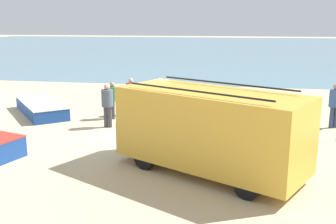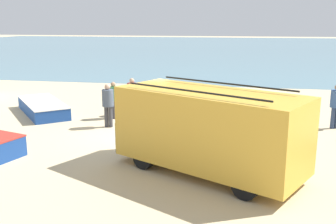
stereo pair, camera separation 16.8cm
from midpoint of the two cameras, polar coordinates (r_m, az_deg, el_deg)
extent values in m
plane|color=tan|center=(14.72, -4.44, -3.53)|extent=(200.00, 200.00, 0.00)
cube|color=slate|center=(65.88, 6.92, 9.32)|extent=(120.00, 80.00, 0.01)
cube|color=gold|center=(10.93, 5.73, -2.31)|extent=(5.63, 4.29, 2.05)
cube|color=black|center=(12.65, -4.69, -2.81)|extent=(0.98, 1.74, 0.92)
cube|color=#1E232D|center=(12.33, -4.52, 2.42)|extent=(0.90, 1.65, 0.66)
cylinder|color=black|center=(11.46, -3.81, -6.62)|extent=(0.70, 0.51, 0.67)
cylinder|color=black|center=(12.80, 1.59, -4.46)|extent=(0.70, 0.51, 0.67)
cylinder|color=black|center=(9.75, 10.99, -10.47)|extent=(0.70, 0.51, 0.67)
cylinder|color=black|center=(11.30, 15.20, -7.35)|extent=(0.70, 0.51, 0.67)
cylinder|color=black|center=(10.02, 3.42, 3.03)|extent=(3.85, 2.05, 0.05)
cylinder|color=black|center=(11.38, 8.03, 4.14)|extent=(3.85, 2.05, 0.05)
cube|color=navy|center=(19.09, -18.16, 0.54)|extent=(3.77, 4.07, 0.53)
cone|color=navy|center=(21.47, -19.59, 1.77)|extent=(0.96, 1.01, 0.51)
cube|color=silver|center=(19.05, -18.20, 1.13)|extent=(1.19, 1.05, 0.05)
cube|color=silver|center=(19.03, -18.22, 1.38)|extent=(3.81, 4.11, 0.04)
cube|color=navy|center=(19.17, 11.29, 1.15)|extent=(4.52, 3.85, 0.64)
cone|color=navy|center=(20.86, 5.01, 2.31)|extent=(1.17, 1.08, 0.60)
cube|color=#B22D23|center=(19.12, 11.32, 1.89)|extent=(0.93, 1.16, 0.05)
cube|color=#B22D23|center=(19.11, 11.33, 2.14)|extent=(4.57, 3.89, 0.04)
cylinder|color=navy|center=(17.99, -5.36, 0.87)|extent=(0.15, 0.15, 0.82)
cylinder|color=navy|center=(17.92, -5.86, 0.81)|extent=(0.15, 0.15, 0.82)
cylinder|color=#993833|center=(17.81, -5.66, 3.16)|extent=(0.45, 0.45, 0.65)
sphere|color=tan|center=(17.74, -5.69, 4.55)|extent=(0.22, 0.22, 0.22)
cylinder|color=#38383D|center=(17.32, -8.24, 0.26)|extent=(0.15, 0.15, 0.79)
cylinder|color=#38383D|center=(17.48, -8.28, 0.38)|extent=(0.15, 0.15, 0.79)
cylinder|color=#2D6B3D|center=(17.26, -8.34, 2.60)|extent=(0.43, 0.43, 0.62)
sphere|color=tan|center=(17.19, -8.38, 3.98)|extent=(0.21, 0.21, 0.21)
cylinder|color=#38383D|center=(16.05, -9.31, -0.67)|extent=(0.16, 0.16, 0.86)
cylinder|color=#38383D|center=(15.98, -8.72, -0.71)|extent=(0.16, 0.16, 0.86)
cylinder|color=#424C5B|center=(15.85, -9.11, 2.01)|extent=(0.47, 0.47, 0.68)
sphere|color=tan|center=(15.77, -9.17, 3.64)|extent=(0.23, 0.23, 0.23)
cylinder|color=navy|center=(16.98, 22.38, -0.74)|extent=(0.16, 0.16, 0.86)
cylinder|color=navy|center=(17.08, 22.88, -0.71)|extent=(0.16, 0.16, 0.86)
cylinder|color=#335189|center=(16.88, 22.86, 1.83)|extent=(0.47, 0.47, 0.68)
sphere|color=tan|center=(16.80, 22.99, 3.36)|extent=(0.23, 0.23, 0.23)
camera|label=1|loc=(0.08, -90.34, -0.08)|focal=42.00mm
camera|label=2|loc=(0.08, 89.66, 0.08)|focal=42.00mm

